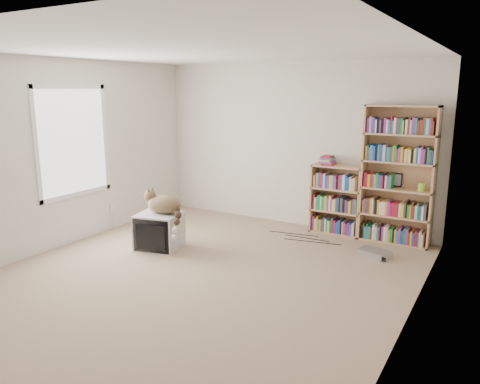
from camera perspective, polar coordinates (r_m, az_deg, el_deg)
The scene contains 16 objects.
floor at distance 5.48m, azimuth -4.65°, elevation -10.12°, with size 4.50×5.00×0.01m, color tan.
wall_back at distance 7.30m, azimuth 6.50°, elevation 5.71°, with size 4.50×0.02×2.50m, color beige.
wall_left at distance 6.67m, azimuth -20.97°, elevation 4.33°, with size 0.02×5.00×2.50m, color beige.
wall_right at distance 4.28m, azimuth 20.62°, elevation 0.14°, with size 0.02×5.00×2.50m, color beige.
ceiling at distance 5.08m, azimuth -5.17°, elevation 16.92°, with size 4.50×5.00×0.02m, color white.
window at distance 6.77m, azimuth -19.69°, elevation 5.81°, with size 0.02×1.22×1.52m, color white.
crt_tv at distance 6.37m, azimuth -9.79°, elevation -4.72°, with size 0.65×0.61×0.48m.
cat at distance 6.24m, azimuth -8.99°, elevation -1.90°, with size 0.70×0.48×0.54m.
bookcase_tall at distance 6.73m, azimuth 18.70°, elevation 1.51°, with size 0.95×0.30×1.89m.
bookcase_short at distance 7.03m, azimuth 11.75°, elevation -1.18°, with size 0.74×0.30×1.02m.
book_stack at distance 6.92m, azimuth 10.66°, elevation 3.83°, with size 0.19×0.25×0.14m, color #A61633.
green_mug at distance 6.67m, azimuth 21.28°, elevation 0.60°, with size 0.10×0.10×0.11m, color #96C839.
framed_print at distance 6.82m, azimuth 18.56°, elevation 1.42°, with size 0.15×0.01×0.19m, color black.
dvd_player at distance 6.28m, azimuth 16.04°, elevation -7.18°, with size 0.37×0.26×0.08m, color #A9A9AE.
wall_outlet at distance 7.39m, azimuth -15.29°, elevation -1.92°, with size 0.01×0.08×0.13m, color silver.
floor_cables at distance 6.73m, azimuth 5.41°, elevation -5.73°, with size 1.20×0.70×0.01m, color black, non-canonical shape.
Camera 1 is at (2.92, -4.13, 2.11)m, focal length 35.00 mm.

